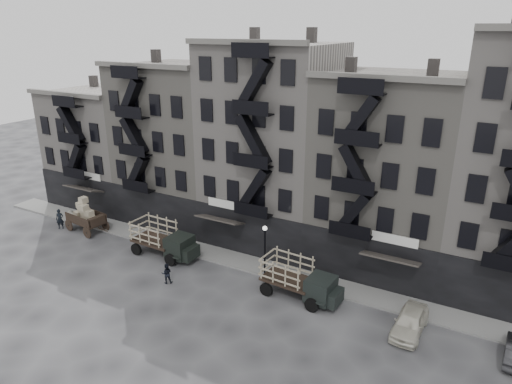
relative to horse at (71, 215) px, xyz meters
The scene contains 14 objects.
ground 18.79m from the horse, ahead, with size 140.00×140.00×0.00m, color #38383A.
sidewalk 18.64m from the horse, ahead, with size 55.00×2.50×0.15m, color slate.
building_west 9.05m from the horse, 101.04° to the left, with size 10.00×11.35×13.20m.
building_midwest 13.10m from the horse, 40.07° to the left, with size 10.00×11.35×16.20m.
building_center 21.40m from the horse, 21.24° to the left, with size 10.00×11.35×18.20m.
building_mideast 30.25m from the horse, 14.18° to the left, with size 10.00×11.35×16.20m.
lamp_post 21.69m from the horse, ahead, with size 0.36×0.36×4.28m.
horse is the anchor object (origin of this frame).
wagon 3.10m from the horse, 12.31° to the right, with size 4.14×2.57×3.31m.
stake_truck_west 12.56m from the horse, ahead, with size 6.02×2.63×2.98m.
stake_truck_east 25.08m from the horse, ahead, with size 5.94×2.78×2.90m.
car_east 32.82m from the horse, ahead, with size 1.73×4.30×1.46m, color beige.
pedestrian_west 1.53m from the horse, 78.23° to the right, with size 0.71×0.47×1.95m, color black.
pedestrian_mid 16.18m from the horse, 15.66° to the right, with size 0.79×0.61×1.62m, color black.
Camera 1 is at (17.33, -24.86, 18.22)m, focal length 32.00 mm.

